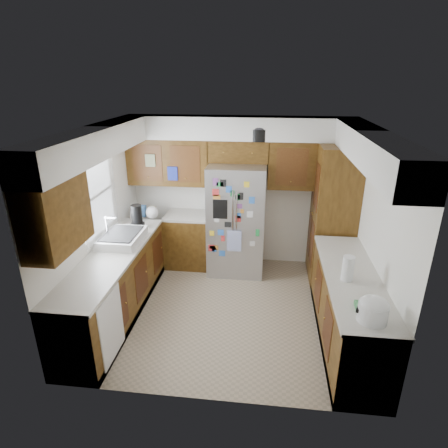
% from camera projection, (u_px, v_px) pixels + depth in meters
% --- Properties ---
extents(floor, '(3.60, 3.60, 0.00)m').
position_uv_depth(floor, '(228.00, 309.00, 5.29)').
color(floor, tan).
rests_on(floor, ground).
extents(room_shell, '(3.64, 3.24, 2.52)m').
position_uv_depth(room_shell, '(224.00, 177.00, 4.96)').
color(room_shell, white).
rests_on(room_shell, ground).
extents(left_counter_run, '(1.36, 3.20, 0.92)m').
position_uv_depth(left_counter_run, '(134.00, 276.00, 5.30)').
color(left_counter_run, '#3B250B').
rests_on(left_counter_run, ground).
extents(right_counter_run, '(0.63, 2.25, 0.92)m').
position_uv_depth(right_counter_run, '(347.00, 311.00, 4.53)').
color(right_counter_run, '#3B250B').
rests_on(right_counter_run, ground).
extents(pantry, '(0.60, 0.90, 2.15)m').
position_uv_depth(pantry, '(333.00, 214.00, 5.78)').
color(pantry, '#3B250B').
rests_on(pantry, ground).
extents(fridge, '(0.90, 0.79, 1.80)m').
position_uv_depth(fridge, '(237.00, 220.00, 6.06)').
color(fridge, '#A6A6AC').
rests_on(fridge, ground).
extents(bridge_cabinet, '(0.96, 0.34, 0.35)m').
position_uv_depth(bridge_cabinet, '(239.00, 151.00, 5.87)').
color(bridge_cabinet, '#3B250B').
rests_on(bridge_cabinet, fridge).
extents(fridge_top_items, '(0.92, 0.41, 0.31)m').
position_uv_depth(fridge_top_items, '(239.00, 130.00, 5.73)').
color(fridge_top_items, '#2630A1').
rests_on(fridge_top_items, bridge_cabinet).
extents(sink_assembly, '(0.52, 0.70, 0.37)m').
position_uv_depth(sink_assembly, '(122.00, 238.00, 5.17)').
color(sink_assembly, white).
rests_on(sink_assembly, left_counter_run).
extents(left_counter_clutter, '(0.38, 0.86, 0.38)m').
position_uv_depth(left_counter_clutter, '(142.00, 215.00, 5.83)').
color(left_counter_clutter, black).
rests_on(left_counter_clutter, left_counter_run).
extents(rice_cooker, '(0.29, 0.28, 0.25)m').
position_uv_depth(rice_cooker, '(373.00, 309.00, 3.48)').
color(rice_cooker, silver).
rests_on(rice_cooker, right_counter_run).
extents(paper_towel, '(0.13, 0.13, 0.29)m').
position_uv_depth(paper_towel, '(348.00, 268.00, 4.18)').
color(paper_towel, white).
rests_on(paper_towel, right_counter_run).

